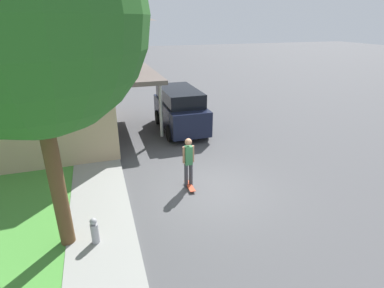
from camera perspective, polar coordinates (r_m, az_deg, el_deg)
name	(u,v)px	position (r m, az deg, el deg)	size (l,w,h in m)	color
ground_plane	(208,189)	(10.50, 3.10, -8.65)	(120.00, 120.00, 0.00)	#49494C
sidewalk	(96,139)	(15.34, -17.84, 0.92)	(1.80, 80.00, 0.10)	gray
lawn_tree_near	(23,16)	(7.02, -29.43, 20.54)	(4.86, 4.86, 7.88)	brown
suv_parked	(180,109)	(15.65, -2.29, 6.65)	(2.06, 4.40, 2.19)	black
car_down_street	(136,72)	(30.20, -10.69, 13.26)	(1.90, 4.45, 1.42)	#B7B7BC
skateboarder	(188,160)	(10.19, -0.69, -3.10)	(0.41, 0.24, 1.81)	#38383D
skateboard	(190,186)	(10.52, -0.43, -8.04)	(0.20, 0.77, 0.10)	#B73D23
fire_hydrant	(95,231)	(8.34, -18.05, -15.45)	(0.20, 0.20, 0.74)	#99999E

